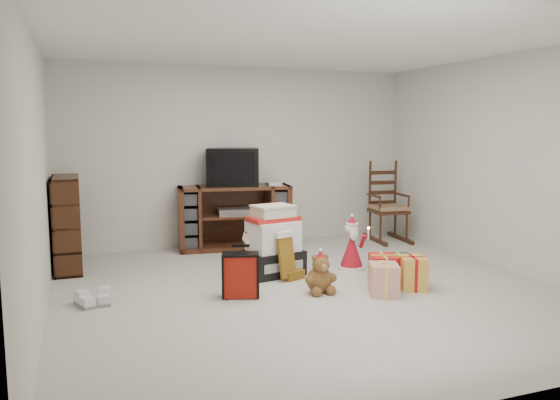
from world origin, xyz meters
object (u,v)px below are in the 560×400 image
object	(u,v)px
teddy_bear	(320,276)
gift_cluster	(400,274)
bookshelf	(67,225)
crt_television	(233,167)
tv_stand	(234,217)
santa_figurine	(352,249)
mrs_claus_figurine	(249,256)
sneaker_pair	(95,300)
gift_pile	(273,245)
rocking_chair	(386,212)
red_suitcase	(241,275)

from	to	relation	value
teddy_bear	gift_cluster	world-z (taller)	teddy_bear
bookshelf	crt_television	world-z (taller)	crt_television
tv_stand	santa_figurine	bearing A→B (deg)	-51.21
tv_stand	mrs_claus_figurine	world-z (taller)	tv_stand
teddy_bear	sneaker_pair	size ratio (longest dim) A/B	1.12
gift_pile	santa_figurine	xyz separation A→B (m)	(0.94, -0.09, -0.09)
teddy_bear	gift_cluster	size ratio (longest dim) A/B	0.42
tv_stand	teddy_bear	world-z (taller)	tv_stand
gift_pile	sneaker_pair	world-z (taller)	gift_pile
rocking_chair	teddy_bear	xyz separation A→B (m)	(-2.02, -2.06, -0.24)
bookshelf	rocking_chair	xyz separation A→B (m)	(4.40, 0.19, -0.11)
red_suitcase	santa_figurine	size ratio (longest dim) A/B	0.81
santa_figurine	bookshelf	bearing A→B (deg)	159.58
gift_cluster	crt_television	bearing A→B (deg)	114.63
red_suitcase	crt_television	xyz separation A→B (m)	(0.55, 2.20, 0.90)
crt_television	sneaker_pair	bearing A→B (deg)	-117.12
tv_stand	red_suitcase	distance (m)	2.26
gift_cluster	crt_television	xyz separation A→B (m)	(-1.12, 2.44, 0.98)
bookshelf	teddy_bear	xyz separation A→B (m)	(2.38, -1.88, -0.36)
bookshelf	red_suitcase	size ratio (longest dim) A/B	2.12
bookshelf	gift_pile	size ratio (longest dim) A/B	1.41
tv_stand	gift_pile	xyz separation A→B (m)	(0.03, -1.50, -0.09)
santa_figurine	gift_cluster	xyz separation A→B (m)	(0.14, -0.82, -0.10)
sneaker_pair	teddy_bear	bearing A→B (deg)	-21.66
sneaker_pair	santa_figurine	bearing A→B (deg)	-4.86
gift_pile	red_suitcase	size ratio (longest dim) A/B	1.50
teddy_bear	crt_television	xyz separation A→B (m)	(-0.24, 2.33, 0.95)
tv_stand	sneaker_pair	world-z (taller)	tv_stand
rocking_chair	tv_stand	bearing A→B (deg)	179.90
teddy_bear	crt_television	distance (m)	2.53
gift_pile	rocking_chair	bearing A→B (deg)	18.07
red_suitcase	rocking_chair	bearing A→B (deg)	51.73
crt_television	santa_figurine	bearing A→B (deg)	-41.49
bookshelf	red_suitcase	bearing A→B (deg)	-47.62
gift_pile	teddy_bear	world-z (taller)	gift_pile
rocking_chair	gift_pile	distance (m)	2.55
tv_stand	red_suitcase	xyz separation A→B (m)	(-0.55, -2.18, -0.21)
sneaker_pair	gift_cluster	size ratio (longest dim) A/B	0.37
rocking_chair	crt_television	xyz separation A→B (m)	(-2.26, 0.27, 0.71)
bookshelf	santa_figurine	size ratio (longest dim) A/B	1.71
rocking_chair	teddy_bear	size ratio (longest dim) A/B	3.13
tv_stand	mrs_claus_figurine	bearing A→B (deg)	-91.77
red_suitcase	santa_figurine	xyz separation A→B (m)	(1.53, 0.58, 0.02)
rocking_chair	santa_figurine	bearing A→B (deg)	-127.36
gift_pile	santa_figurine	bearing A→B (deg)	-16.95
mrs_claus_figurine	sneaker_pair	distance (m)	1.77
gift_pile	teddy_bear	distance (m)	0.85
red_suitcase	gift_cluster	xyz separation A→B (m)	(1.66, -0.24, -0.08)
red_suitcase	santa_figurine	world-z (taller)	santa_figurine
rocking_chair	sneaker_pair	world-z (taller)	rocking_chair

